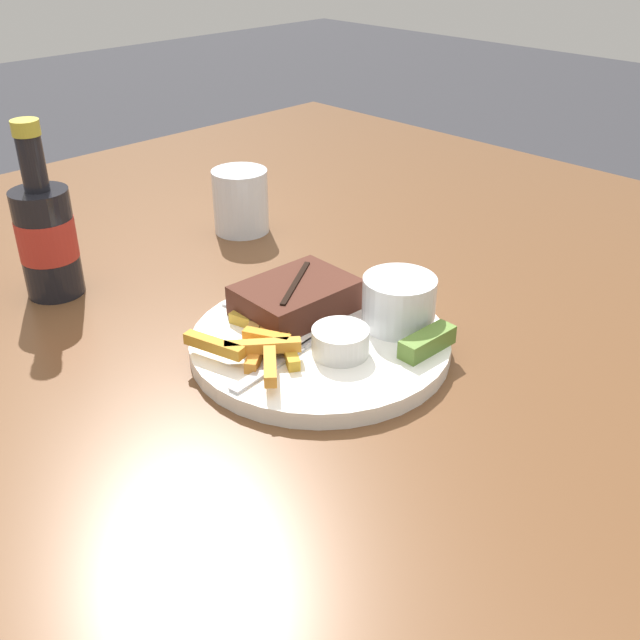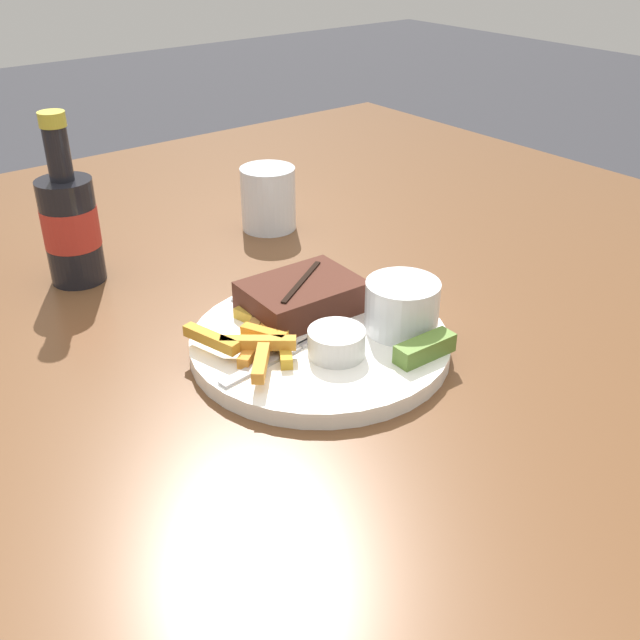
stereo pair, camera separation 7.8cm
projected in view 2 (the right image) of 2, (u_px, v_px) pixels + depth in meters
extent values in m
cube|color=brown|center=(320.00, 366.00, 0.81)|extent=(1.57, 1.63, 0.04)
cylinder|color=brown|center=(361.00, 272.00, 1.91)|extent=(0.06, 0.06, 0.74)
cylinder|color=white|center=(320.00, 345.00, 0.80)|extent=(0.28, 0.28, 0.01)
cylinder|color=white|center=(320.00, 338.00, 0.80)|extent=(0.28, 0.28, 0.00)
cube|color=#472319|center=(302.00, 296.00, 0.84)|extent=(0.13, 0.10, 0.04)
cube|color=black|center=(302.00, 281.00, 0.83)|extent=(0.09, 0.06, 0.00)
cube|color=gold|center=(258.00, 343.00, 0.75)|extent=(0.07, 0.06, 0.01)
cube|color=#C68B3E|center=(255.00, 327.00, 0.80)|extent=(0.07, 0.07, 0.01)
cube|color=gold|center=(284.00, 346.00, 0.77)|extent=(0.05, 0.07, 0.01)
cube|color=#C4892A|center=(211.00, 339.00, 0.76)|extent=(0.03, 0.07, 0.01)
cube|color=gold|center=(258.00, 320.00, 0.81)|extent=(0.03, 0.06, 0.01)
cube|color=orange|center=(264.00, 335.00, 0.77)|extent=(0.03, 0.05, 0.01)
cube|color=orange|center=(256.00, 345.00, 0.77)|extent=(0.07, 0.06, 0.01)
cube|color=orange|center=(261.00, 363.00, 0.72)|extent=(0.05, 0.05, 0.01)
cylinder|color=white|center=(402.00, 306.00, 0.80)|extent=(0.08, 0.08, 0.06)
cylinder|color=beige|center=(403.00, 288.00, 0.79)|extent=(0.07, 0.07, 0.01)
cylinder|color=silver|center=(336.00, 343.00, 0.76)|extent=(0.06, 0.06, 0.03)
cylinder|color=#C67A4C|center=(337.00, 333.00, 0.75)|extent=(0.05, 0.05, 0.01)
cube|color=#567A2D|center=(425.00, 348.00, 0.75)|extent=(0.07, 0.02, 0.02)
cube|color=#B7B7BC|center=(261.00, 365.00, 0.74)|extent=(0.10, 0.02, 0.00)
cube|color=#B7B7BC|center=(313.00, 342.00, 0.78)|extent=(0.03, 0.01, 0.00)
cube|color=#B7B7BC|center=(310.00, 340.00, 0.79)|extent=(0.03, 0.01, 0.00)
cube|color=#B7B7BC|center=(307.00, 339.00, 0.79)|extent=(0.03, 0.01, 0.00)
cube|color=#B7B7BC|center=(272.00, 311.00, 0.84)|extent=(0.05, 0.11, 0.00)
cube|color=black|center=(331.00, 331.00, 0.80)|extent=(0.03, 0.06, 0.01)
cylinder|color=black|center=(72.00, 231.00, 0.92)|extent=(0.07, 0.07, 0.13)
cylinder|color=#B22D23|center=(71.00, 226.00, 0.92)|extent=(0.07, 0.07, 0.05)
cylinder|color=black|center=(58.00, 154.00, 0.87)|extent=(0.03, 0.03, 0.06)
cylinder|color=gold|center=(52.00, 119.00, 0.85)|extent=(0.03, 0.03, 0.02)
cylinder|color=silver|center=(268.00, 198.00, 1.08)|extent=(0.08, 0.08, 0.09)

